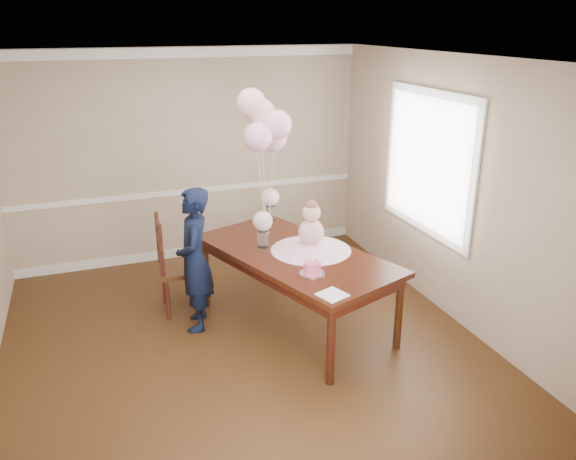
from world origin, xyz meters
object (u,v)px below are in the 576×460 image
Objects in this scene: dining_table_top at (295,255)px; birthday_cake at (312,268)px; woman at (195,260)px; dining_chair_seat at (182,269)px.

dining_table_top is 0.54m from birthday_cake.
woman is at bearing 138.16° from birthday_cake.
birthday_cake reaches higher than dining_chair_seat.
woman is (-0.93, 0.83, -0.13)m from birthday_cake.
dining_table_top is at bearing 85.05° from woman.
dining_table_top is 1.30m from dining_chair_seat.
dining_chair_seat is at bearing 124.98° from dining_table_top.
dining_table_top is 13.33× the size of birthday_cake.
birthday_cake is 1.65m from dining_chair_seat.
birthday_cake is 1.25m from woman.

